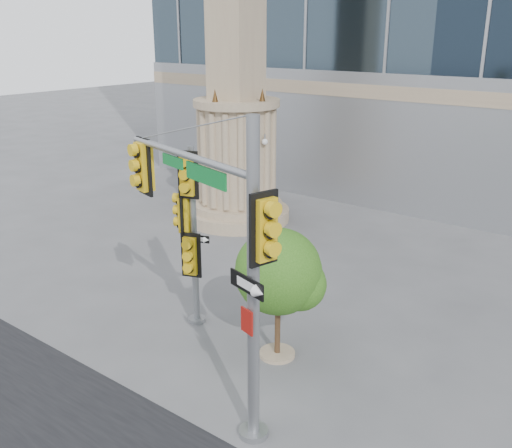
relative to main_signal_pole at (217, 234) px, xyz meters
The scene contains 5 objects.
ground 4.54m from the main_signal_pole, 147.03° to the left, with size 120.00×120.00×0.00m, color #545456.
monument 12.95m from the main_signal_pole, 127.57° to the left, with size 4.40×4.40×16.60m.
main_signal_pole is the anchor object (origin of this frame).
secondary_signal_pole 3.98m from the main_signal_pole, 142.31° to the left, with size 0.93×0.67×4.96m.
street_tree 3.00m from the main_signal_pole, 94.20° to the left, with size 2.14×2.09×3.34m.
Camera 1 is at (8.77, -9.02, 7.74)m, focal length 40.00 mm.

